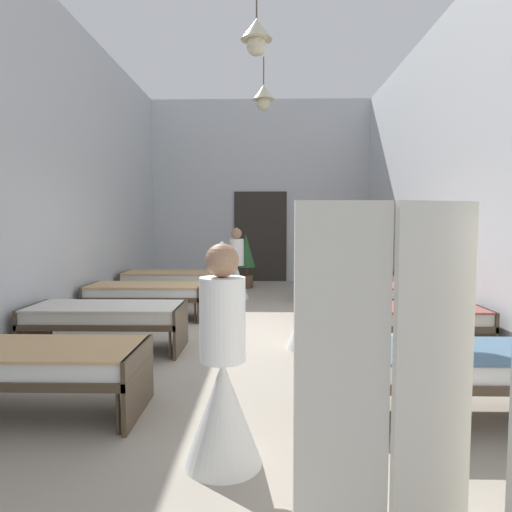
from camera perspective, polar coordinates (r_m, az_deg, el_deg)
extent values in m
cube|color=#9E9384|center=(6.77, -0.02, -9.88)|extent=(6.39, 12.22, 0.10)
cube|color=silver|center=(12.50, 0.56, 8.00)|extent=(6.19, 0.20, 4.83)
cube|color=silver|center=(7.31, -24.59, 10.23)|extent=(0.20, 11.62, 4.83)
cube|color=silver|center=(7.20, 24.97, 10.32)|extent=(0.20, 11.62, 4.83)
cube|color=#2D2823|center=(12.36, 0.55, 2.42)|extent=(1.40, 0.06, 2.40)
cylinder|color=brown|center=(7.22, 0.08, 28.93)|extent=(0.02, 0.02, 0.42)
cone|color=beige|center=(7.07, 0.07, 26.27)|extent=(0.44, 0.44, 0.28)
sphere|color=beige|center=(6.99, 0.07, 24.60)|extent=(0.28, 0.28, 0.28)
cylinder|color=brown|center=(9.73, 0.96, 21.97)|extent=(0.02, 0.02, 0.53)
cone|color=beige|center=(9.61, 0.96, 19.61)|extent=(0.44, 0.44, 0.28)
sphere|color=beige|center=(9.56, 0.95, 18.34)|extent=(0.28, 0.28, 0.28)
cylinder|color=#473828|center=(3.81, -16.71, -18.07)|extent=(0.03, 0.03, 0.34)
cylinder|color=#473828|center=(4.46, -13.78, -14.66)|extent=(0.03, 0.03, 0.34)
cube|color=#473828|center=(4.38, -26.42, -12.51)|extent=(1.90, 0.84, 0.07)
cube|color=#473828|center=(4.08, -14.32, -14.76)|extent=(0.04, 0.84, 0.57)
cube|color=white|center=(4.36, -26.47, -11.19)|extent=(1.82, 0.78, 0.14)
cube|color=tan|center=(4.34, -26.51, -10.14)|extent=(1.86, 0.82, 0.02)
cylinder|color=#473828|center=(3.74, 14.74, -18.48)|extent=(0.03, 0.03, 0.34)
cylinder|color=#473828|center=(4.40, 12.47, -14.91)|extent=(0.03, 0.03, 0.34)
cube|color=#473828|center=(4.27, 25.36, -12.95)|extent=(1.90, 0.84, 0.07)
cube|color=#473828|center=(4.01, 12.67, -15.05)|extent=(0.04, 0.84, 0.57)
cube|color=white|center=(4.24, 25.40, -11.59)|extent=(1.82, 0.78, 0.14)
cube|color=slate|center=(4.21, 25.44, -10.52)|extent=(1.86, 0.82, 0.02)
cylinder|color=#473828|center=(6.15, -26.91, -9.71)|extent=(0.03, 0.03, 0.34)
cylinder|color=#473828|center=(6.77, -24.02, -8.34)|extent=(0.03, 0.03, 0.34)
cylinder|color=#473828|center=(5.56, -10.58, -10.78)|extent=(0.03, 0.03, 0.34)
cylinder|color=#473828|center=(6.24, -9.22, -9.08)|extent=(0.03, 0.03, 0.34)
cube|color=#473828|center=(6.08, -18.04, -7.63)|extent=(1.90, 0.84, 0.07)
cube|color=#473828|center=(6.46, -25.91, -7.95)|extent=(0.04, 0.84, 0.57)
cube|color=#473828|center=(5.86, -9.29, -8.79)|extent=(0.04, 0.84, 0.57)
cube|color=silver|center=(6.06, -18.06, -6.66)|extent=(1.82, 0.78, 0.14)
cube|color=beige|center=(6.04, -18.08, -5.89)|extent=(1.86, 0.82, 0.02)
cylinder|color=#473828|center=(5.51, 10.04, -10.91)|extent=(0.03, 0.03, 0.34)
cylinder|color=#473828|center=(6.20, 9.00, -9.18)|extent=(0.03, 0.03, 0.34)
cylinder|color=#473828|center=(6.02, 26.89, -10.00)|extent=(0.03, 0.03, 0.34)
cylinder|color=#473828|center=(6.66, 24.18, -8.56)|extent=(0.03, 0.03, 0.34)
cube|color=#473828|center=(5.99, 17.85, -7.79)|extent=(1.90, 0.84, 0.07)
cube|color=#473828|center=(5.82, 8.91, -8.89)|extent=(0.04, 0.84, 0.57)
cube|color=#473828|center=(6.34, 26.00, -8.18)|extent=(0.04, 0.84, 0.57)
cube|color=silver|center=(5.97, 17.87, -6.81)|extent=(1.82, 0.78, 0.14)
cube|color=#8C4C47|center=(5.96, 17.89, -6.03)|extent=(1.86, 0.82, 0.02)
cylinder|color=#473828|center=(7.83, -20.33, -6.55)|extent=(0.03, 0.03, 0.34)
cylinder|color=#473828|center=(8.49, -18.54, -5.67)|extent=(0.03, 0.03, 0.34)
cylinder|color=#473828|center=(7.38, -7.56, -6.98)|extent=(0.03, 0.03, 0.34)
cylinder|color=#473828|center=(8.08, -6.78, -5.98)|extent=(0.03, 0.03, 0.34)
cube|color=#473828|center=(7.86, -13.47, -4.84)|extent=(1.90, 0.84, 0.07)
cube|color=#473828|center=(8.16, -19.81, -5.27)|extent=(0.04, 0.84, 0.57)
cube|color=#473828|center=(7.70, -6.71, -5.61)|extent=(0.04, 0.84, 0.57)
cube|color=white|center=(7.85, -13.48, -4.08)|extent=(1.82, 0.78, 0.14)
cube|color=tan|center=(7.84, -13.49, -3.49)|extent=(1.86, 0.82, 0.02)
cylinder|color=#473828|center=(7.34, 7.75, -7.04)|extent=(0.03, 0.03, 0.34)
cylinder|color=#473828|center=(8.04, 7.16, -6.03)|extent=(0.03, 0.03, 0.34)
cylinder|color=#473828|center=(7.73, 20.75, -6.70)|extent=(0.03, 0.03, 0.34)
cylinder|color=#473828|center=(8.40, 19.11, -5.79)|extent=(0.03, 0.03, 0.34)
cube|color=#473828|center=(7.80, 13.85, -4.92)|extent=(1.90, 0.84, 0.07)
cube|color=#473828|center=(7.66, 7.00, -5.66)|extent=(0.04, 0.84, 0.57)
cube|color=#473828|center=(8.07, 20.32, -5.39)|extent=(0.04, 0.84, 0.57)
cube|color=white|center=(7.78, 13.86, -4.16)|extent=(1.82, 0.78, 0.14)
cube|color=#8C4C47|center=(7.77, 13.87, -3.56)|extent=(1.86, 0.82, 0.02)
cylinder|color=#473828|center=(9.60, -16.16, -4.48)|extent=(0.03, 0.03, 0.34)
cylinder|color=#473828|center=(10.28, -14.96, -3.88)|extent=(0.03, 0.03, 0.34)
cylinder|color=#473828|center=(9.23, -5.76, -4.68)|extent=(0.03, 0.03, 0.34)
cylinder|color=#473828|center=(9.94, -5.26, -4.03)|extent=(0.03, 0.03, 0.34)
cube|color=#473828|center=(9.70, -10.63, -3.07)|extent=(1.90, 0.84, 0.07)
cube|color=#473828|center=(9.94, -15.88, -3.50)|extent=(0.04, 0.84, 0.57)
cube|color=#473828|center=(9.56, -5.15, -3.65)|extent=(0.04, 0.84, 0.57)
cube|color=silver|center=(9.68, -10.64, -2.46)|extent=(1.82, 0.78, 0.14)
cube|color=tan|center=(9.67, -10.64, -1.98)|extent=(1.86, 0.82, 0.02)
cylinder|color=#473828|center=(9.20, 6.40, -4.71)|extent=(0.03, 0.03, 0.34)
cylinder|color=#473828|center=(9.91, 6.02, -4.06)|extent=(0.03, 0.03, 0.34)
cylinder|color=#473828|center=(9.52, 16.92, -4.57)|extent=(0.03, 0.03, 0.34)
cylinder|color=#473828|center=(10.21, 15.83, -3.96)|extent=(0.03, 0.03, 0.34)
cube|color=#473828|center=(9.64, 11.38, -3.13)|extent=(1.90, 0.84, 0.07)
cube|color=#473828|center=(9.53, 5.85, -3.68)|extent=(0.04, 0.84, 0.57)
cube|color=#473828|center=(9.86, 16.71, -3.58)|extent=(0.04, 0.84, 0.57)
cube|color=silver|center=(9.63, 11.39, -2.51)|extent=(1.82, 0.78, 0.14)
cube|color=#8C4C47|center=(9.62, 11.39, -2.02)|extent=(1.86, 0.82, 0.02)
cone|color=white|center=(9.58, -2.42, -3.24)|extent=(0.52, 0.52, 0.70)
cylinder|color=white|center=(9.52, -2.43, 0.49)|extent=(0.30, 0.30, 0.55)
sphere|color=#A87A5B|center=(9.50, -2.44, 2.81)|extent=(0.22, 0.22, 0.22)
cone|color=white|center=(9.50, -2.44, 3.27)|extent=(0.18, 0.18, 0.10)
cone|color=white|center=(3.22, -4.11, -18.77)|extent=(0.52, 0.52, 0.70)
cylinder|color=white|center=(3.03, -4.17, -7.82)|extent=(0.30, 0.30, 0.55)
sphere|color=#A87A5B|center=(2.97, -4.21, -0.54)|extent=(0.22, 0.22, 0.22)
cone|color=white|center=(2.96, -4.22, 0.94)|extent=(0.18, 0.18, 0.10)
cone|color=white|center=(5.92, 6.33, -8.01)|extent=(0.52, 0.52, 0.70)
cylinder|color=white|center=(5.82, 6.39, -1.98)|extent=(0.30, 0.30, 0.55)
sphere|color=beige|center=(5.79, 6.42, 1.81)|extent=(0.22, 0.22, 0.22)
cone|color=white|center=(5.78, 6.42, 2.57)|extent=(0.18, 0.18, 0.10)
cylinder|color=slate|center=(9.52, 9.36, -0.23)|extent=(0.32, 0.32, 0.58)
cube|color=slate|center=(9.54, 9.34, -1.73)|extent=(0.44, 0.44, 0.08)
sphere|color=#846047|center=(9.50, 9.39, 2.17)|extent=(0.22, 0.22, 0.22)
cylinder|color=brown|center=(11.18, -1.25, -3.17)|extent=(0.34, 0.34, 0.31)
cylinder|color=brown|center=(11.15, -1.25, -1.87)|extent=(0.06, 0.06, 0.20)
cone|color=#2D6633|center=(11.11, -1.26, 0.68)|extent=(0.45, 0.45, 0.79)
cube|color=silver|center=(2.13, 10.53, -16.64)|extent=(0.42, 0.06, 1.70)
cube|color=silver|center=(2.29, 21.08, -15.37)|extent=(0.40, 0.18, 1.70)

